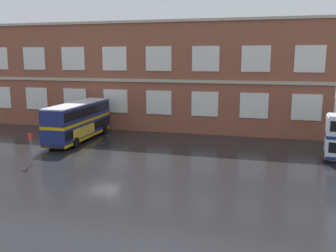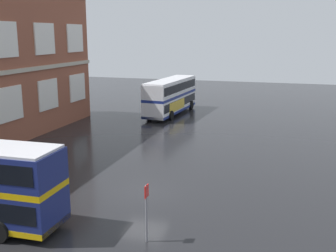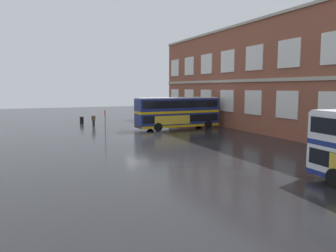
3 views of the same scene
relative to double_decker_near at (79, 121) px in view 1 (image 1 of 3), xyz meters
name	(u,v)px [view 1 (image 1 of 3)]	position (x,y,z in m)	size (l,w,h in m)	color
ground_plane	(113,157)	(6.35, -5.51, -2.15)	(120.00, 120.00, 0.00)	black
brick_terminal_building	(147,77)	(4.38, 10.47, 4.28)	(44.33, 8.19, 13.16)	brown
double_decker_near	(79,121)	(0.00, 0.00, 0.00)	(3.05, 11.05, 4.07)	navy
bus_stand_flag	(31,146)	(0.76, -9.67, -0.51)	(0.44, 0.10, 2.70)	slate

